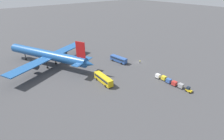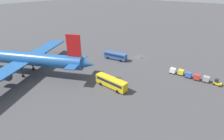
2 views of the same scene
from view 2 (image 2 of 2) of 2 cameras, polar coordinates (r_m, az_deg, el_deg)
ground_plane at (r=80.54m, az=8.96°, el=4.12°), size 600.00×600.00×0.00m
airplane at (r=70.89m, az=-27.54°, el=3.41°), size 52.85×46.99×15.79m
shuttle_bus_near at (r=76.68m, az=1.12°, el=4.77°), size 10.50×4.00×3.05m
shuttle_bus_far at (r=55.56m, az=-0.26°, el=-3.90°), size 11.51×3.52×3.33m
baggage_tug at (r=66.89m, az=31.14°, el=-3.51°), size 2.53×1.86×2.10m
worker_person at (r=79.20m, az=9.50°, el=4.37°), size 0.38×0.38×1.74m
cargo_cart_grey at (r=66.92m, az=28.38°, el=-2.57°), size 2.02×1.71×2.06m
cargo_cart_red at (r=66.81m, az=26.00°, el=-2.07°), size 2.02×1.71×2.06m
cargo_cart_blue at (r=67.28m, az=23.73°, el=-1.39°), size 2.02×1.71×2.06m
cargo_cart_yellow at (r=68.14m, az=21.57°, el=-0.64°), size 2.02×1.71×2.06m
cargo_cart_white at (r=68.34m, az=19.24°, el=-0.15°), size 2.02×1.71×2.06m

